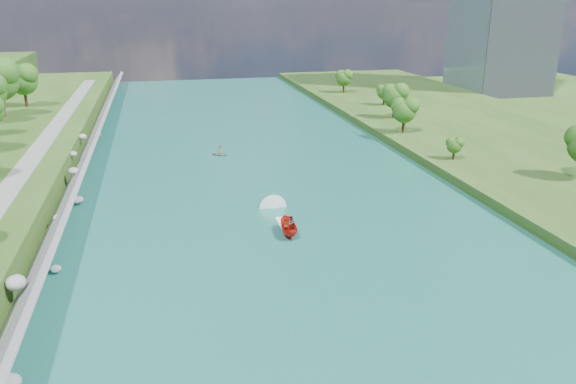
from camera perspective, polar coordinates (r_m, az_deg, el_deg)
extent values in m
plane|color=#2D5119|center=(59.68, 1.44, -6.70)|extent=(260.00, 260.00, 0.00)
cube|color=#1A6556|center=(77.71, -2.22, -0.39)|extent=(55.00, 240.00, 0.10)
cube|color=#2D5119|center=(98.96, 27.21, 2.18)|extent=(44.00, 240.00, 1.50)
cube|color=slate|center=(76.94, -21.50, -0.58)|extent=(3.54, 236.00, 4.05)
ellipsoid|color=gray|center=(45.61, -26.54, -16.92)|extent=(1.76, 1.56, 1.15)
ellipsoid|color=gray|center=(54.10, -25.93, -8.28)|extent=(1.69, 1.81, 1.29)
ellipsoid|color=gray|center=(60.76, -22.55, -7.22)|extent=(1.10, 1.26, 0.66)
ellipsoid|color=gray|center=(70.69, -22.29, -2.41)|extent=(1.24, 1.58, 0.76)
ellipsoid|color=gray|center=(79.18, -20.61, -0.76)|extent=(1.54, 1.92, 0.86)
ellipsoid|color=gray|center=(85.33, -20.95, 2.00)|extent=(1.43, 1.40, 1.08)
ellipsoid|color=gray|center=(93.78, -21.04, 3.62)|extent=(1.38, 1.42, 0.92)
ellipsoid|color=gray|center=(104.56, -20.15, 5.28)|extent=(1.46, 1.35, 1.04)
ellipsoid|color=gray|center=(112.78, -18.71, 5.58)|extent=(1.00, 0.98, 0.76)
cube|color=gray|center=(77.76, -26.48, 0.28)|extent=(3.00, 200.00, 0.10)
ellipsoid|color=#225115|center=(135.60, -25.31, 10.10)|extent=(6.53, 6.53, 10.89)
ellipsoid|color=#225115|center=(93.31, 16.55, 4.47)|extent=(2.58, 2.58, 4.30)
ellipsoid|color=#225115|center=(109.75, 11.73, 7.96)|extent=(4.81, 4.81, 8.02)
ellipsoid|color=#225115|center=(123.21, 10.79, 9.40)|extent=(5.29, 5.29, 8.82)
ellipsoid|color=#225115|center=(138.46, 9.75, 9.91)|extent=(3.59, 3.59, 5.99)
ellipsoid|color=#225115|center=(155.91, 5.69, 11.34)|extent=(4.39, 4.39, 7.31)
imported|color=red|center=(64.68, 0.05, -3.62)|extent=(2.05, 4.71, 1.77)
imported|color=#66605B|center=(64.13, -0.22, -3.54)|extent=(0.65, 0.46, 1.66)
imported|color=#66605B|center=(65.12, 0.38, -3.17)|extent=(1.02, 0.97, 1.66)
cube|color=white|center=(67.71, -0.53, -3.33)|extent=(0.90, 5.00, 0.06)
imported|color=#9899A0|center=(98.29, -6.91, 3.87)|extent=(3.33, 3.20, 0.56)
imported|color=#66605B|center=(98.11, -6.93, 4.27)|extent=(0.82, 0.64, 1.47)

